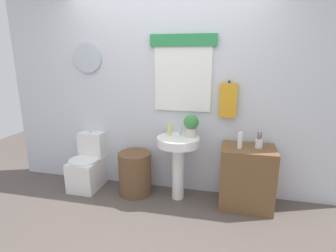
# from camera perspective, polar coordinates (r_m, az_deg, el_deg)

# --- Properties ---
(ground_plane) EXTENTS (8.00, 8.00, 0.00)m
(ground_plane) POSITION_cam_1_polar(r_m,az_deg,el_deg) (2.86, -5.71, -22.67)
(ground_plane) COLOR #564C47
(back_wall) EXTENTS (4.40, 0.18, 2.60)m
(back_wall) POSITION_cam_1_polar(r_m,az_deg,el_deg) (3.40, 0.08, 7.51)
(back_wall) COLOR silver
(back_wall) RESTS_ON ground_plane
(toilet) EXTENTS (0.38, 0.51, 0.74)m
(toilet) POSITION_cam_1_polar(r_m,az_deg,el_deg) (3.81, -16.65, -8.28)
(toilet) COLOR white
(toilet) RESTS_ON ground_plane
(laundry_hamper) EXTENTS (0.42, 0.42, 0.55)m
(laundry_hamper) POSITION_cam_1_polar(r_m,az_deg,el_deg) (3.51, -7.05, -9.93)
(laundry_hamper) COLOR brown
(laundry_hamper) RESTS_ON ground_plane
(pedestal_sink) EXTENTS (0.51, 0.51, 0.79)m
(pedestal_sink) POSITION_cam_1_polar(r_m,az_deg,el_deg) (3.25, 2.19, -5.79)
(pedestal_sink) COLOR white
(pedestal_sink) RESTS_ON ground_plane
(faucet) EXTENTS (0.03, 0.03, 0.10)m
(faucet) POSITION_cam_1_polar(r_m,az_deg,el_deg) (3.28, 2.64, -1.01)
(faucet) COLOR silver
(faucet) RESTS_ON pedestal_sink
(wooden_cabinet) EXTENTS (0.60, 0.44, 0.73)m
(wooden_cabinet) POSITION_cam_1_polar(r_m,az_deg,el_deg) (3.29, 16.40, -10.46)
(wooden_cabinet) COLOR brown
(wooden_cabinet) RESTS_ON ground_plane
(soap_bottle) EXTENTS (0.05, 0.05, 0.15)m
(soap_bottle) POSITION_cam_1_polar(r_m,az_deg,el_deg) (3.23, 0.32, -0.79)
(soap_bottle) COLOR #DBD166
(soap_bottle) RESTS_ON pedestal_sink
(potted_plant) EXTENTS (0.18, 0.18, 0.27)m
(potted_plant) POSITION_cam_1_polar(r_m,az_deg,el_deg) (3.18, 4.94, 0.35)
(potted_plant) COLOR beige
(potted_plant) RESTS_ON pedestal_sink
(lotion_bottle) EXTENTS (0.05, 0.05, 0.19)m
(lotion_bottle) POSITION_cam_1_polar(r_m,az_deg,el_deg) (3.09, 15.10, -2.93)
(lotion_bottle) COLOR white
(lotion_bottle) RESTS_ON wooden_cabinet
(toothbrush_cup) EXTENTS (0.08, 0.08, 0.19)m
(toothbrush_cup) POSITION_cam_1_polar(r_m,az_deg,el_deg) (3.17, 18.82, -3.49)
(toothbrush_cup) COLOR silver
(toothbrush_cup) RESTS_ON wooden_cabinet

